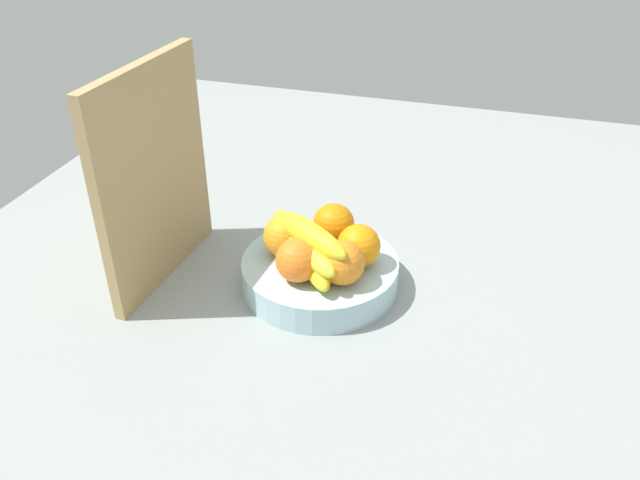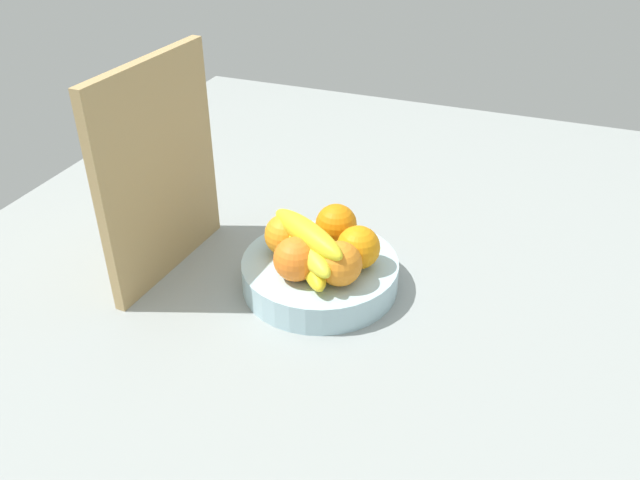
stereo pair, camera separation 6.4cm
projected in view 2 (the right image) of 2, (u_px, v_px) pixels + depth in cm
name	position (u px, v px, depth cm)	size (l,w,h in cm)	color
ground_plane	(327.00, 297.00, 107.05)	(180.00, 140.00, 3.00)	gray
fruit_bowl	(320.00, 273.00, 106.01)	(25.58, 25.58, 4.94)	#AACDD9
orange_front_left	(336.00, 225.00, 107.51)	(6.99, 6.99, 6.99)	orange
orange_front_right	(286.00, 235.00, 104.81)	(6.99, 6.99, 6.99)	orange
orange_center	(296.00, 259.00, 98.90)	(6.99, 6.99, 6.99)	orange
orange_back_left	(340.00, 264.00, 97.86)	(6.99, 6.99, 6.99)	orange
orange_back_right	(358.00, 247.00, 101.63)	(6.99, 6.99, 6.99)	orange
banana_bunch	(308.00, 247.00, 100.56)	(16.68, 16.47, 8.40)	yellow
cutting_board	(159.00, 171.00, 102.82)	(28.00, 1.80, 36.00)	tan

